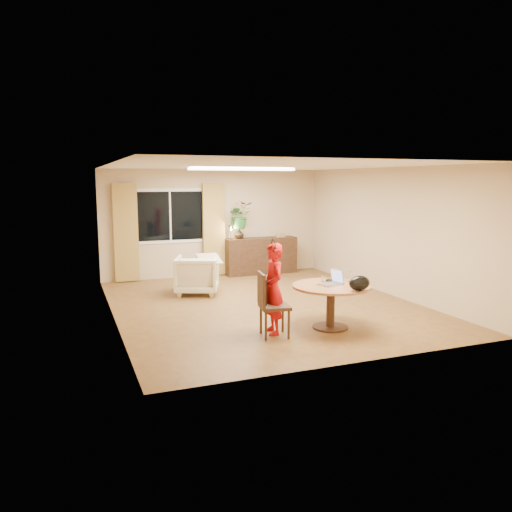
{
  "coord_description": "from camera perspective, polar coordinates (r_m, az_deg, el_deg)",
  "views": [
    {
      "loc": [
        -3.47,
        -8.53,
        2.33
      ],
      "look_at": [
        -0.25,
        -0.2,
        0.98
      ],
      "focal_mm": 35.0,
      "sensor_mm": 36.0,
      "label": 1
    }
  ],
  "objects": [
    {
      "name": "wall_right",
      "position": [
        10.61,
        14.88,
        2.75
      ],
      "size": [
        0.0,
        6.5,
        6.5
      ],
      "primitive_type": "plane",
      "rotation": [
        1.57,
        0.0,
        -1.57
      ],
      "color": "tan",
      "rests_on": "floor"
    },
    {
      "name": "handbag",
      "position": [
        7.62,
        11.73,
        -3.06
      ],
      "size": [
        0.35,
        0.21,
        0.23
      ],
      "primitive_type": null,
      "rotation": [
        0.0,
        0.0,
        0.03
      ],
      "color": "black",
      "rests_on": "dining_table"
    },
    {
      "name": "wall_back",
      "position": [
        12.33,
        -4.74,
        3.79
      ],
      "size": [
        5.5,
        0.0,
        5.5
      ],
      "primitive_type": "plane",
      "rotation": [
        1.57,
        0.0,
        0.0
      ],
      "color": "tan",
      "rests_on": "floor"
    },
    {
      "name": "dining_table",
      "position": [
        8.0,
        8.55,
        -4.36
      ],
      "size": [
        1.23,
        1.23,
        0.7
      ],
      "color": "brown",
      "rests_on": "floor"
    },
    {
      "name": "wine_glass",
      "position": [
        8.29,
        10.6,
        -2.22
      ],
      "size": [
        0.07,
        0.07,
        0.19
      ],
      "primitive_type": null,
      "rotation": [
        0.0,
        0.0,
        0.06
      ],
      "color": "white",
      "rests_on": "dining_table"
    },
    {
      "name": "throw",
      "position": [
        10.34,
        -5.36,
        0.1
      ],
      "size": [
        0.46,
        0.55,
        0.03
      ],
      "primitive_type": null,
      "rotation": [
        0.0,
        0.0,
        -0.01
      ],
      "color": "beige",
      "rests_on": "armchair"
    },
    {
      "name": "armchair",
      "position": [
        10.42,
        -6.75,
        -2.16
      ],
      "size": [
        1.1,
        1.11,
        0.79
      ],
      "primitive_type": "imported",
      "rotation": [
        0.0,
        0.0,
        2.78
      ],
      "color": "beige",
      "rests_on": "floor"
    },
    {
      "name": "pot_lid",
      "position": [
        8.32,
        8.72,
        -2.67
      ],
      "size": [
        0.3,
        0.3,
        0.04
      ],
      "primitive_type": null,
      "rotation": [
        0.0,
        0.0,
        -0.34
      ],
      "color": "white",
      "rests_on": "dining_table"
    },
    {
      "name": "ceiling_panel",
      "position": [
        10.34,
        -1.56,
        9.91
      ],
      "size": [
        2.2,
        0.35,
        0.05
      ],
      "primitive_type": "cube",
      "color": "white",
      "rests_on": "ceiling"
    },
    {
      "name": "wall_left",
      "position": [
        8.63,
        -16.21,
        1.4
      ],
      "size": [
        0.0,
        6.5,
        6.5
      ],
      "primitive_type": "plane",
      "rotation": [
        1.57,
        0.0,
        1.57
      ],
      "color": "tan",
      "rests_on": "floor"
    },
    {
      "name": "curtain_right",
      "position": [
        12.24,
        -4.83,
        3.02
      ],
      "size": [
        0.55,
        0.08,
        2.25
      ],
      "primitive_type": "cube",
      "color": "olive",
      "rests_on": "wall_back"
    },
    {
      "name": "book_stack",
      "position": [
        12.71,
        2.79,
        2.39
      ],
      "size": [
        0.25,
        0.22,
        0.09
      ],
      "primitive_type": null,
      "rotation": [
        0.0,
        0.0,
        -0.29
      ],
      "color": "#98734D",
      "rests_on": "sideboard"
    },
    {
      "name": "laptop",
      "position": [
        7.96,
        8.46,
        -2.39
      ],
      "size": [
        0.44,
        0.36,
        0.25
      ],
      "primitive_type": null,
      "rotation": [
        0.0,
        0.0,
        0.31
      ],
      "color": "#B7B7BC",
      "rests_on": "dining_table"
    },
    {
      "name": "child",
      "position": [
        7.61,
        1.95,
        -3.77
      ],
      "size": [
        0.53,
        0.36,
        1.4
      ],
      "primitive_type": "imported",
      "rotation": [
        0.0,
        0.0,
        -1.62
      ],
      "color": "red",
      "rests_on": "floor"
    },
    {
      "name": "dining_chair",
      "position": [
        7.52,
        2.15,
        -5.57
      ],
      "size": [
        0.53,
        0.5,
        0.98
      ],
      "primitive_type": null,
      "rotation": [
        0.0,
        0.0,
        -0.16
      ],
      "color": "black",
      "rests_on": "floor"
    },
    {
      "name": "sideboard",
      "position": [
        12.57,
        0.55,
        0.03
      ],
      "size": [
        1.82,
        0.45,
        0.91
      ],
      "primitive_type": "cube",
      "color": "black",
      "rests_on": "floor"
    },
    {
      "name": "curtain_left",
      "position": [
        11.82,
        -14.65,
        2.58
      ],
      "size": [
        0.55,
        0.08,
        2.25
      ],
      "primitive_type": "cube",
      "color": "olive",
      "rests_on": "wall_back"
    },
    {
      "name": "bouquet",
      "position": [
        12.26,
        -1.84,
        4.67
      ],
      "size": [
        0.6,
        0.53,
        0.66
      ],
      "primitive_type": "imported",
      "rotation": [
        0.0,
        0.0,
        0.02
      ],
      "color": "#306E29",
      "rests_on": "vase"
    },
    {
      "name": "floor",
      "position": [
        9.5,
        0.95,
        -5.59
      ],
      "size": [
        6.5,
        6.5,
        0.0
      ],
      "primitive_type": "plane",
      "color": "brown",
      "rests_on": "ground"
    },
    {
      "name": "tumbler",
      "position": [
        8.23,
        7.76,
        -2.55
      ],
      "size": [
        0.08,
        0.08,
        0.1
      ],
      "primitive_type": null,
      "rotation": [
        0.0,
        0.0,
        -0.12
      ],
      "color": "white",
      "rests_on": "dining_table"
    },
    {
      "name": "vase",
      "position": [
        12.29,
        -1.94,
        2.56
      ],
      "size": [
        0.26,
        0.26,
        0.25
      ],
      "primitive_type": "imported",
      "rotation": [
        0.0,
        0.0,
        0.1
      ],
      "color": "black",
      "rests_on": "sideboard"
    },
    {
      "name": "window",
      "position": [
        12.03,
        -9.77,
        4.53
      ],
      "size": [
        1.7,
        0.03,
        1.3
      ],
      "color": "white",
      "rests_on": "wall_back"
    },
    {
      "name": "desk_lamp",
      "position": [
        12.17,
        -2.9,
        2.75
      ],
      "size": [
        0.18,
        0.18,
        0.36
      ],
      "primitive_type": null,
      "rotation": [
        0.0,
        0.0,
        -0.24
      ],
      "color": "black",
      "rests_on": "sideboard"
    },
    {
      "name": "ceiling",
      "position": [
        9.22,
        0.99,
        10.28
      ],
      "size": [
        6.5,
        6.5,
        0.0
      ],
      "primitive_type": "plane",
      "rotation": [
        3.14,
        0.0,
        0.0
      ],
      "color": "white",
      "rests_on": "wall_back"
    }
  ]
}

